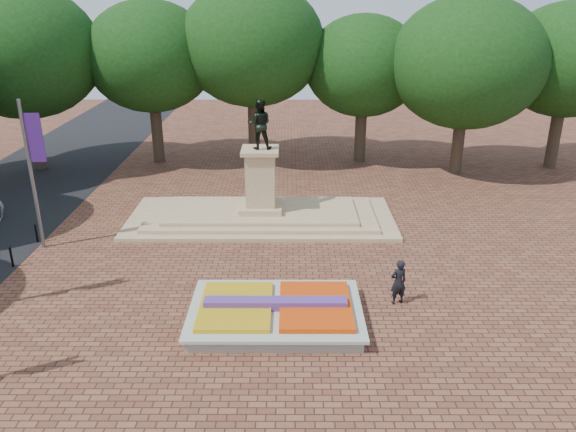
% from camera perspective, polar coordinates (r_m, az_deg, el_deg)
% --- Properties ---
extents(ground, '(90.00, 90.00, 0.00)m').
position_cam_1_polar(ground, '(22.77, -3.68, -7.92)').
color(ground, brown).
rests_on(ground, ground).
extents(flower_bed, '(6.30, 4.30, 0.91)m').
position_cam_1_polar(flower_bed, '(20.81, -1.19, -9.74)').
color(flower_bed, gray).
rests_on(flower_bed, ground).
extents(monument, '(14.00, 6.00, 6.40)m').
position_cam_1_polar(monument, '(29.66, -2.76, 1.20)').
color(monument, tan).
rests_on(monument, ground).
extents(tree_row_back, '(44.80, 8.80, 10.43)m').
position_cam_1_polar(tree_row_back, '(38.05, 1.45, 14.73)').
color(tree_row_back, '#35281D').
rests_on(tree_row_back, ground).
extents(pedestrian, '(0.77, 0.63, 1.83)m').
position_cam_1_polar(pedestrian, '(22.09, 11.15, -6.59)').
color(pedestrian, black).
rests_on(pedestrian, ground).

